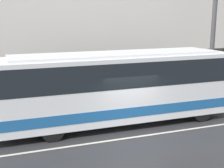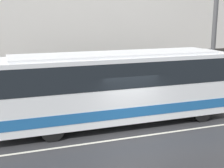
{
  "view_description": "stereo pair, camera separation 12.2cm",
  "coord_description": "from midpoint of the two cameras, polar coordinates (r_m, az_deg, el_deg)",
  "views": [
    {
      "loc": [
        -5.25,
        -11.32,
        5.07
      ],
      "look_at": [
        -0.44,
        1.84,
        1.95
      ],
      "focal_mm": 50.0,
      "sensor_mm": 36.0,
      "label": 1
    },
    {
      "loc": [
        -5.14,
        -11.36,
        5.07
      ],
      "look_at": [
        -0.44,
        1.84,
        1.95
      ],
      "focal_mm": 50.0,
      "sensor_mm": 36.0,
      "label": 2
    }
  ],
  "objects": [
    {
      "name": "ground_plane",
      "position": [
        13.46,
        4.24,
        -9.61
      ],
      "size": [
        60.0,
        60.0,
        0.0
      ],
      "primitive_type": "plane",
      "color": "#2D2D30"
    },
    {
      "name": "utility_pole_near",
      "position": [
        20.21,
        17.84,
        8.94
      ],
      "size": [
        0.28,
        0.28,
        7.67
      ],
      "color": "#4C4C4F",
      "rests_on": "sidewalk"
    },
    {
      "name": "transit_bus",
      "position": [
        14.45,
        0.65,
        -0.11
      ],
      "size": [
        11.22,
        2.51,
        3.38
      ],
      "color": "white",
      "rests_on": "ground_plane"
    },
    {
      "name": "sidewalk",
      "position": [
        18.07,
        -2.6,
        -3.48
      ],
      "size": [
        60.0,
        2.47,
        0.17
      ],
      "color": "#A09E99",
      "rests_on": "ground_plane"
    },
    {
      "name": "pedestrian_waiting",
      "position": [
        18.22,
        0.34,
        -0.64
      ],
      "size": [
        0.36,
        0.36,
        1.6
      ],
      "color": "#1E5933",
      "rests_on": "sidewalk"
    },
    {
      "name": "lane_stripe",
      "position": [
        13.46,
        4.24,
        -9.6
      ],
      "size": [
        54.0,
        0.14,
        0.01
      ],
      "color": "beige",
      "rests_on": "ground_plane"
    }
  ]
}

